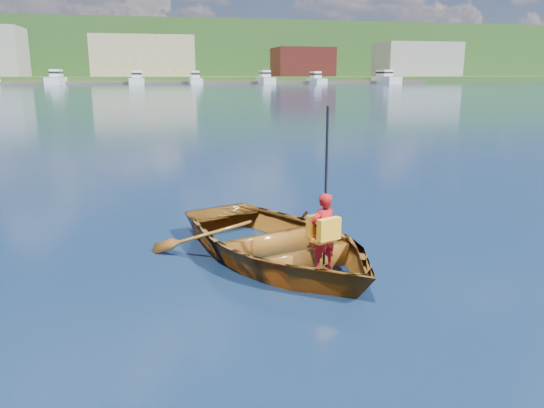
{
  "coord_description": "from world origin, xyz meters",
  "views": [
    {
      "loc": [
        -1.44,
        -6.5,
        2.7
      ],
      "look_at": [
        0.11,
        0.83,
        0.86
      ],
      "focal_mm": 35.0,
      "sensor_mm": 36.0,
      "label": 1
    }
  ],
  "objects_px": {
    "rowboat": "(277,242)",
    "marina_yachts": "(149,79)",
    "child_paddler": "(323,230)",
    "dock": "(156,83)"
  },
  "relations": [
    {
      "from": "rowboat",
      "to": "marina_yachts",
      "type": "height_order",
      "value": "marina_yachts"
    },
    {
      "from": "rowboat",
      "to": "child_paddler",
      "type": "xyz_separation_m",
      "value": [
        0.47,
        -0.78,
        0.38
      ]
    },
    {
      "from": "marina_yachts",
      "to": "child_paddler",
      "type": "bearing_deg",
      "value": -88.37
    },
    {
      "from": "dock",
      "to": "marina_yachts",
      "type": "height_order",
      "value": "marina_yachts"
    },
    {
      "from": "rowboat",
      "to": "dock",
      "type": "height_order",
      "value": "dock"
    },
    {
      "from": "child_paddler",
      "to": "marina_yachts",
      "type": "height_order",
      "value": "marina_yachts"
    },
    {
      "from": "rowboat",
      "to": "marina_yachts",
      "type": "distance_m",
      "value": 142.56
    },
    {
      "from": "rowboat",
      "to": "child_paddler",
      "type": "height_order",
      "value": "child_paddler"
    },
    {
      "from": "child_paddler",
      "to": "marina_yachts",
      "type": "xyz_separation_m",
      "value": [
        -4.09,
        143.29,
        0.69
      ]
    },
    {
      "from": "child_paddler",
      "to": "dock",
      "type": "relative_size",
      "value": 0.01
    }
  ]
}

